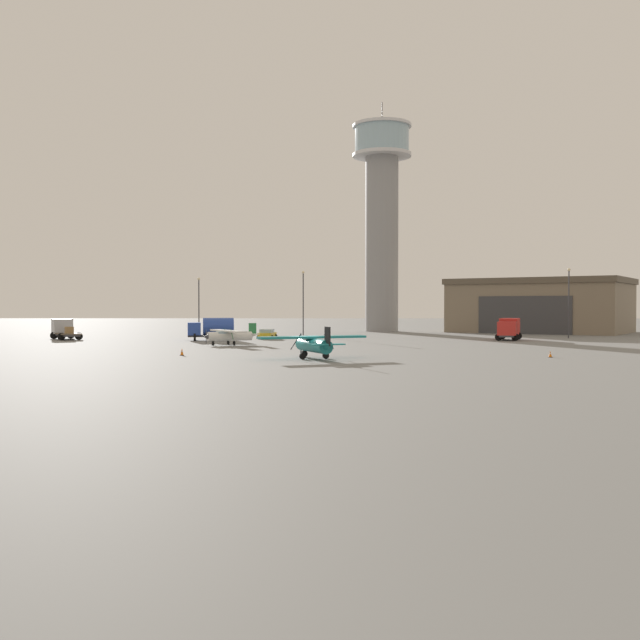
{
  "coord_description": "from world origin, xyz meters",
  "views": [
    {
      "loc": [
        2.3,
        -63.41,
        4.69
      ],
      "look_at": [
        0.81,
        34.5,
        2.72
      ],
      "focal_mm": 40.38,
      "sensor_mm": 36.0,
      "label": 1
    }
  ],
  "objects_px": {
    "airplane_white": "(230,335)",
    "truck_fuel_tanker_blue": "(212,328)",
    "truck_flatbed_silver": "(64,329)",
    "light_post_east": "(303,298)",
    "light_post_west": "(199,301)",
    "control_tower": "(382,210)",
    "truck_box_red": "(509,328)",
    "car_yellow": "(267,334)",
    "light_post_north": "(569,297)",
    "airplane_teal": "(314,344)",
    "traffic_cone_near_left": "(550,354)",
    "traffic_cone_near_right": "(182,352)"
  },
  "relations": [
    {
      "from": "light_post_north",
      "to": "traffic_cone_near_right",
      "type": "bearing_deg",
      "value": -142.77
    },
    {
      "from": "car_yellow",
      "to": "traffic_cone_near_left",
      "type": "relative_size",
      "value": 7.76
    },
    {
      "from": "control_tower",
      "to": "truck_flatbed_silver",
      "type": "bearing_deg",
      "value": -146.48
    },
    {
      "from": "truck_fuel_tanker_blue",
      "to": "car_yellow",
      "type": "relative_size",
      "value": 1.41
    },
    {
      "from": "control_tower",
      "to": "light_post_west",
      "type": "distance_m",
      "value": 38.82
    },
    {
      "from": "control_tower",
      "to": "light_post_north",
      "type": "xyz_separation_m",
      "value": [
        25.01,
        -26.49,
        -16.16
      ]
    },
    {
      "from": "airplane_teal",
      "to": "truck_box_red",
      "type": "distance_m",
      "value": 43.51
    },
    {
      "from": "truck_fuel_tanker_blue",
      "to": "traffic_cone_near_right",
      "type": "distance_m",
      "value": 29.16
    },
    {
      "from": "truck_fuel_tanker_blue",
      "to": "light_post_north",
      "type": "bearing_deg",
      "value": 178.41
    },
    {
      "from": "control_tower",
      "to": "car_yellow",
      "type": "relative_size",
      "value": 9.06
    },
    {
      "from": "airplane_white",
      "to": "car_yellow",
      "type": "distance_m",
      "value": 16.42
    },
    {
      "from": "airplane_teal",
      "to": "traffic_cone_near_left",
      "type": "bearing_deg",
      "value": -105.8
    },
    {
      "from": "truck_fuel_tanker_blue",
      "to": "light_post_north",
      "type": "height_order",
      "value": "light_post_north"
    },
    {
      "from": "airplane_white",
      "to": "truck_fuel_tanker_blue",
      "type": "xyz_separation_m",
      "value": [
        -4.06,
        11.38,
        0.46
      ]
    },
    {
      "from": "truck_flatbed_silver",
      "to": "airplane_teal",
      "type": "bearing_deg",
      "value": -169.26
    },
    {
      "from": "airplane_teal",
      "to": "light_post_east",
      "type": "relative_size",
      "value": 0.95
    },
    {
      "from": "control_tower",
      "to": "traffic_cone_near_left",
      "type": "relative_size",
      "value": 70.34
    },
    {
      "from": "truck_box_red",
      "to": "airplane_white",
      "type": "bearing_deg",
      "value": -50.69
    },
    {
      "from": "truck_box_red",
      "to": "truck_flatbed_silver",
      "type": "relative_size",
      "value": 1.0
    },
    {
      "from": "control_tower",
      "to": "light_post_east",
      "type": "distance_m",
      "value": 26.96
    },
    {
      "from": "light_post_west",
      "to": "light_post_east",
      "type": "distance_m",
      "value": 16.34
    },
    {
      "from": "traffic_cone_near_right",
      "to": "truck_flatbed_silver",
      "type": "bearing_deg",
      "value": 125.63
    },
    {
      "from": "control_tower",
      "to": "light_post_north",
      "type": "bearing_deg",
      "value": -46.65
    },
    {
      "from": "truck_fuel_tanker_blue",
      "to": "traffic_cone_near_left",
      "type": "bearing_deg",
      "value": 128.97
    },
    {
      "from": "truck_fuel_tanker_blue",
      "to": "light_post_west",
      "type": "xyz_separation_m",
      "value": [
        -4.66,
        15.68,
        3.71
      ]
    },
    {
      "from": "airplane_white",
      "to": "light_post_west",
      "type": "distance_m",
      "value": 28.74
    },
    {
      "from": "truck_flatbed_silver",
      "to": "traffic_cone_near_left",
      "type": "distance_m",
      "value": 66.62
    },
    {
      "from": "truck_box_red",
      "to": "truck_fuel_tanker_blue",
      "type": "bearing_deg",
      "value": -68.16
    },
    {
      "from": "airplane_teal",
      "to": "traffic_cone_near_left",
      "type": "height_order",
      "value": "airplane_teal"
    },
    {
      "from": "control_tower",
      "to": "truck_flatbed_silver",
      "type": "height_order",
      "value": "control_tower"
    },
    {
      "from": "airplane_teal",
      "to": "traffic_cone_near_left",
      "type": "distance_m",
      "value": 21.52
    },
    {
      "from": "airplane_teal",
      "to": "traffic_cone_near_right",
      "type": "bearing_deg",
      "value": 48.94
    },
    {
      "from": "airplane_teal",
      "to": "light_post_west",
      "type": "relative_size",
      "value": 1.06
    },
    {
      "from": "car_yellow",
      "to": "light_post_east",
      "type": "bearing_deg",
      "value": -13.59
    },
    {
      "from": "control_tower",
      "to": "light_post_east",
      "type": "xyz_separation_m",
      "value": [
        -13.59,
        -16.82,
        -16.09
      ]
    },
    {
      "from": "truck_box_red",
      "to": "traffic_cone_near_right",
      "type": "height_order",
      "value": "truck_box_red"
    },
    {
      "from": "light_post_west",
      "to": "traffic_cone_near_left",
      "type": "height_order",
      "value": "light_post_west"
    },
    {
      "from": "truck_box_red",
      "to": "light_post_west",
      "type": "distance_m",
      "value": 47.13
    },
    {
      "from": "truck_fuel_tanker_blue",
      "to": "light_post_east",
      "type": "xyz_separation_m",
      "value": [
        11.6,
        17.25,
        4.29
      ]
    },
    {
      "from": "control_tower",
      "to": "truck_flatbed_silver",
      "type": "xyz_separation_m",
      "value": [
        -46.42,
        -30.75,
        -20.69
      ]
    },
    {
      "from": "truck_flatbed_silver",
      "to": "traffic_cone_near_left",
      "type": "relative_size",
      "value": 12.11
    },
    {
      "from": "airplane_white",
      "to": "traffic_cone_near_right",
      "type": "height_order",
      "value": "airplane_white"
    },
    {
      "from": "car_yellow",
      "to": "light_post_east",
      "type": "relative_size",
      "value": 0.45
    },
    {
      "from": "car_yellow",
      "to": "truck_flatbed_silver",
      "type": "bearing_deg",
      "value": 99.62
    },
    {
      "from": "truck_box_red",
      "to": "traffic_cone_near_right",
      "type": "relative_size",
      "value": 10.46
    },
    {
      "from": "truck_flatbed_silver",
      "to": "light_post_east",
      "type": "height_order",
      "value": "light_post_east"
    },
    {
      "from": "truck_fuel_tanker_blue",
      "to": "truck_box_red",
      "type": "bearing_deg",
      "value": 172.3
    },
    {
      "from": "truck_box_red",
      "to": "traffic_cone_near_left",
      "type": "distance_m",
      "value": 33.06
    },
    {
      "from": "light_post_east",
      "to": "traffic_cone_near_right",
      "type": "height_order",
      "value": "light_post_east"
    },
    {
      "from": "light_post_north",
      "to": "traffic_cone_near_left",
      "type": "relative_size",
      "value": 17.13
    }
  ]
}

